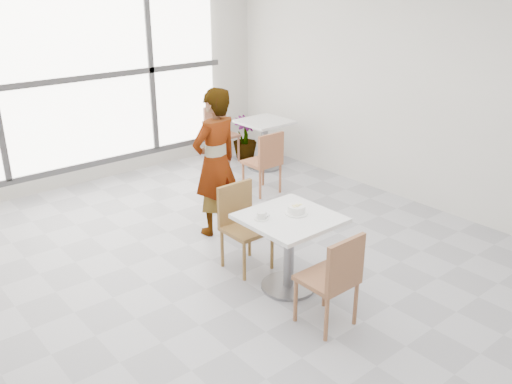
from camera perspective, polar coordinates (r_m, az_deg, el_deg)
floor at (r=5.49m, az=-2.03°, el=-8.82°), size 7.00×7.00×0.00m
wall_back at (r=7.90m, az=-18.36°, el=11.32°), size 6.00×0.00×6.00m
wall_right at (r=7.09m, az=17.58°, el=10.31°), size 0.00×7.00×7.00m
window at (r=7.84m, az=-18.18°, el=11.27°), size 4.60×0.07×2.52m
main_table at (r=5.07m, az=3.51°, el=-4.91°), size 0.80×0.80×0.75m
chair_near at (r=4.56m, az=8.24°, el=-8.68°), size 0.42×0.42×0.87m
chair_far at (r=5.47m, az=-1.52°, el=-3.00°), size 0.42×0.42×0.87m
oatmeal_bowl at (r=5.01m, az=4.27°, el=-1.84°), size 0.21×0.21×0.10m
coffee_cup at (r=4.89m, az=0.58°, el=-2.53°), size 0.16×0.13×0.07m
person at (r=6.10m, az=-4.27°, el=3.09°), size 0.65×0.46×1.69m
bg_table_right at (r=8.33m, az=0.90°, el=5.77°), size 0.70×0.70×0.75m
bg_chair_right_near at (r=7.29m, az=1.02°, el=3.49°), size 0.42×0.42×0.87m
bg_chair_right_far at (r=8.71m, az=-3.88°, el=6.53°), size 0.42×0.42×0.87m
plant_right at (r=8.82m, az=-1.18°, el=5.72°), size 0.41×0.41×0.69m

